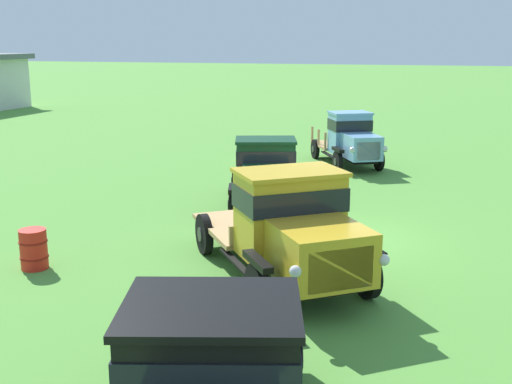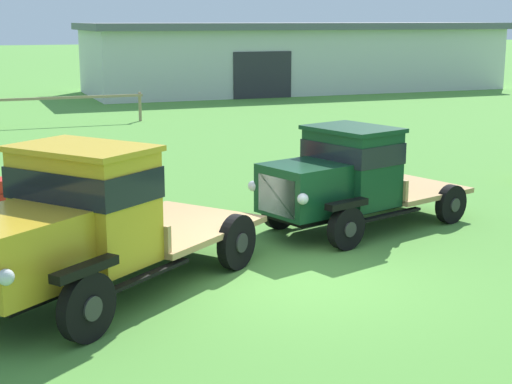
{
  "view_description": "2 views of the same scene",
  "coord_description": "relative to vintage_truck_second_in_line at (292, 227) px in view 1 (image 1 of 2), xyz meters",
  "views": [
    {
      "loc": [
        -14.85,
        -2.68,
        4.68
      ],
      "look_at": [
        0.07,
        1.96,
        1.0
      ],
      "focal_mm": 45.0,
      "sensor_mm": 36.0,
      "label": 1
    },
    {
      "loc": [
        -4.88,
        -10.84,
        4.03
      ],
      "look_at": [
        0.07,
        1.96,
        1.0
      ],
      "focal_mm": 55.0,
      "sensor_mm": 36.0,
      "label": 2
    }
  ],
  "objects": [
    {
      "name": "vintage_truck_second_in_line",
      "position": [
        0.0,
        0.0,
        0.0
      ],
      "size": [
        5.59,
        4.92,
        2.29
      ],
      "color": "black",
      "rests_on": "ground"
    },
    {
      "name": "vintage_truck_midrow_center",
      "position": [
        5.41,
        2.13,
        -0.13
      ],
      "size": [
        4.93,
        3.12,
        2.03
      ],
      "color": "black",
      "rests_on": "ground"
    },
    {
      "name": "oil_drum_beside_row",
      "position": [
        -0.64,
        5.44,
        -0.77
      ],
      "size": [
        0.59,
        0.59,
        0.85
      ],
      "color": "red",
      "rests_on": "ground"
    },
    {
      "name": "oil_drum_near_fence",
      "position": [
        12.03,
        4.57,
        -0.75
      ],
      "size": [
        0.6,
        0.6,
        0.9
      ],
      "color": "gold",
      "rests_on": "ground"
    },
    {
      "name": "ground_plane",
      "position": [
        3.35,
        -0.16,
        -1.2
      ],
      "size": [
        240.0,
        240.0,
        0.0
      ],
      "primitive_type": "plane",
      "color": "#518E38"
    },
    {
      "name": "vintage_truck_far_side",
      "position": [
        12.53,
        0.85,
        -0.13
      ],
      "size": [
        4.82,
        3.53,
        2.08
      ],
      "color": "black",
      "rests_on": "ground"
    }
  ]
}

